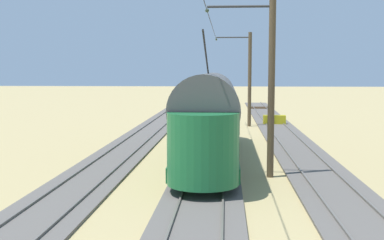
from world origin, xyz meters
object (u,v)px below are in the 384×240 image
(catenary_pole_foreground, at_px, (249,78))
(track_end_bumper, at_px, (274,120))
(vintage_streetcar, at_px, (210,115))
(catenary_pole_mid_near, at_px, (270,84))

(catenary_pole_foreground, height_order, track_end_bumper, catenary_pole_foreground)
(vintage_streetcar, xyz_separation_m, catenary_pole_mid_near, (-2.58, 3.74, 1.62))
(vintage_streetcar, height_order, catenary_pole_foreground, catenary_pole_foreground)
(catenary_pole_foreground, xyz_separation_m, catenary_pole_mid_near, (0.00, 18.80, 0.00))
(track_end_bumper, bearing_deg, vintage_streetcar, 73.59)
(vintage_streetcar, xyz_separation_m, catenary_pole_foreground, (-2.58, -15.06, 1.62))
(catenary_pole_mid_near, bearing_deg, vintage_streetcar, -55.38)
(vintage_streetcar, height_order, catenary_pole_mid_near, catenary_pole_mid_near)
(catenary_pole_mid_near, bearing_deg, catenary_pole_foreground, -90.00)
(vintage_streetcar, bearing_deg, track_end_bumper, -106.41)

